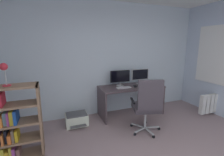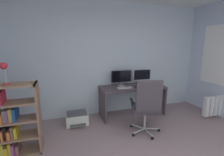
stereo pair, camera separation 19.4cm
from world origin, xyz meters
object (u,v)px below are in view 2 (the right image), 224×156
Objects in this scene: radiator at (217,105)px; desk at (132,94)px; computer_mouse at (136,87)px; monitor_secondary at (142,75)px; office_chair at (147,105)px; bookshelf at (9,123)px; printer at (77,118)px; desk_lamp at (4,69)px; keyboard at (125,88)px; monitor_main at (121,77)px.

desk is at bearing 158.29° from radiator.
computer_mouse reaches higher than desk.
office_chair reaches higher than monitor_secondary.
printer is at bearing 33.16° from bookshelf.
monitor_secondary is 2.96m from bookshelf.
bookshelf reaches higher than desk.
printer is at bearing -169.49° from computer_mouse.
desk is 3.29× the size of monitor_secondary.
computer_mouse reaches higher than radiator.
radiator is at bearing -29.13° from monitor_secondary.
bookshelf is (-2.52, -0.68, -0.20)m from computer_mouse.
bookshelf reaches higher than computer_mouse.
desk_lamp is at bearing -0.95° from bookshelf.
bookshelf reaches higher than keyboard.
computer_mouse is 0.21× the size of printer.
monitor_secondary is at bearing 23.70° from keyboard.
desk is 2.07m from radiator.
desk_lamp is (0.03, -0.00, 0.85)m from bookshelf.
desk_lamp is at bearing 176.50° from office_chair.
radiator reaches higher than printer.
radiator is (3.28, -0.68, 0.17)m from printer.
desk_lamp is at bearing -161.53° from monitor_secondary.
keyboard is 0.29× the size of bookshelf.
office_chair is 2.44m from desk_lamp.
keyboard is 2.39m from desk_lamp.
printer is (-1.69, -0.20, -0.84)m from monitor_secondary.
office_chair is at bearing -3.50° from desk_lamp.
keyboard is 0.30× the size of office_chair.
monitor_secondary is 0.41× the size of bookshelf.
keyboard is at bearing 162.91° from radiator.
bookshelf is 2.46× the size of printer.
computer_mouse is at bearing -0.24° from keyboard.
printer is at bearing 168.23° from radiator.
bookshelf is at bearing -162.22° from desk.
radiator is (1.86, -0.65, -0.46)m from computer_mouse.
desk is 0.50m from monitor_main.
monitor_secondary is at bearing 18.47° from desk_lamp.
keyboard reaches higher than printer.
office_chair is at bearing -112.99° from monitor_secondary.
monitor_secondary is 1.43× the size of desk_lamp.
keyboard is 0.30m from computer_mouse.
bookshelf is at bearing -179.59° from radiator.
desk reaches higher than printer.
monitor_main is (-0.24, 0.13, 0.41)m from desk.
computer_mouse is 1.56m from printer.
monitor_main is 0.31m from keyboard.
keyboard is 1.02× the size of desk_lamp.
computer_mouse is 2.62m from bookshelf.
bookshelf is (-2.47, -0.79, 0.00)m from desk.
computer_mouse is 0.13× the size of radiator.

